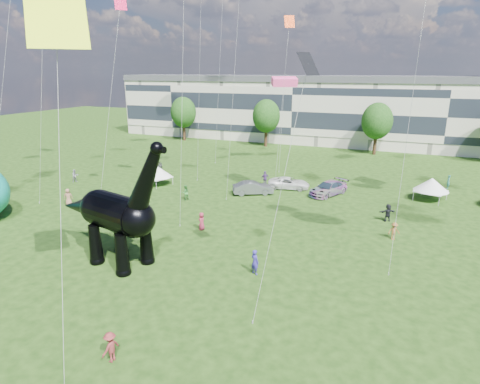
% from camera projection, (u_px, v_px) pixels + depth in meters
% --- Properties ---
extents(ground, '(220.00, 220.00, 0.00)m').
position_uv_depth(ground, '(173.00, 296.00, 26.16)').
color(ground, '#16330C').
rests_on(ground, ground).
extents(terrace_row, '(78.00, 11.00, 12.00)m').
position_uv_depth(terrace_row, '(299.00, 111.00, 82.09)').
color(terrace_row, beige).
rests_on(terrace_row, ground).
extents(tree_far_left, '(5.20, 5.20, 9.44)m').
position_uv_depth(tree_far_left, '(183.00, 110.00, 82.16)').
color(tree_far_left, '#382314').
rests_on(tree_far_left, ground).
extents(tree_mid_left, '(5.20, 5.20, 9.44)m').
position_uv_depth(tree_mid_left, '(266.00, 113.00, 75.53)').
color(tree_mid_left, '#382314').
rests_on(tree_mid_left, ground).
extents(tree_mid_right, '(5.20, 5.20, 9.44)m').
position_uv_depth(tree_mid_right, '(377.00, 118.00, 68.16)').
color(tree_mid_right, '#382314').
rests_on(tree_mid_right, ground).
extents(dinosaur_sculpture, '(12.47, 4.74, 10.17)m').
position_uv_depth(dinosaur_sculpture, '(113.00, 214.00, 29.86)').
color(dinosaur_sculpture, black).
rests_on(dinosaur_sculpture, ground).
extents(car_silver, '(3.82, 5.08, 1.61)m').
position_uv_depth(car_silver, '(154.00, 168.00, 57.09)').
color(car_silver, '#A5A6AA').
rests_on(car_silver, ground).
extents(car_grey, '(4.92, 3.76, 1.56)m').
position_uv_depth(car_grey, '(253.00, 188.00, 47.32)').
color(car_grey, slate).
rests_on(car_grey, ground).
extents(car_white, '(5.42, 3.30, 1.40)m').
position_uv_depth(car_white, '(289.00, 183.00, 49.58)').
color(car_white, white).
rests_on(car_white, ground).
extents(car_dark, '(4.44, 5.96, 1.60)m').
position_uv_depth(car_dark, '(328.00, 188.00, 47.06)').
color(car_dark, '#595960').
rests_on(car_dark, ground).
extents(gazebo_near, '(4.77, 4.77, 2.60)m').
position_uv_depth(gazebo_near, '(432.00, 185.00, 44.81)').
color(gazebo_near, white).
rests_on(gazebo_near, ground).
extents(gazebo_left, '(4.49, 4.49, 2.45)m').
position_uv_depth(gazebo_left, '(158.00, 172.00, 50.93)').
color(gazebo_left, white).
rests_on(gazebo_left, ground).
extents(visitors, '(45.59, 41.82, 1.89)m').
position_uv_depth(visitors, '(236.00, 210.00, 39.63)').
color(visitors, teal).
rests_on(visitors, ground).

